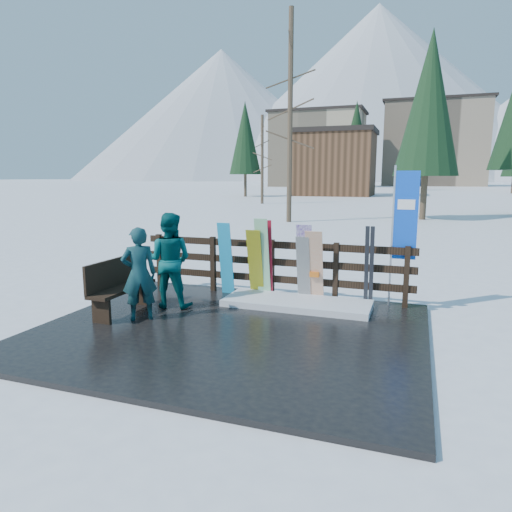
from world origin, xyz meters
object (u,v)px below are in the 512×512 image
at_px(snowboard_1, 263,258).
at_px(snowboard_4, 303,269).
at_px(snowboard_2, 255,263).
at_px(bench, 119,285).
at_px(person_front, 139,274).
at_px(person_back, 170,260).
at_px(snowboard_5, 314,267).
at_px(snowboard_0, 226,259).
at_px(snowboard_3, 305,263).
at_px(rental_flag, 402,221).

xyz_separation_m(snowboard_1, snowboard_4, (0.83, -0.00, -0.16)).
bearing_deg(snowboard_2, snowboard_1, 0.00).
xyz_separation_m(bench, person_front, (0.56, -0.19, 0.27)).
bearing_deg(snowboard_1, person_back, -140.75).
relative_size(snowboard_4, snowboard_5, 0.92).
distance_m(snowboard_0, person_front, 2.15).
xyz_separation_m(snowboard_2, snowboard_3, (1.01, 0.00, 0.07)).
relative_size(snowboard_5, rental_flag, 0.55).
relative_size(bench, snowboard_3, 0.97).
bearing_deg(person_back, snowboard_3, -161.33).
xyz_separation_m(snowboard_4, person_front, (-2.33, -2.03, 0.15)).
relative_size(snowboard_0, snowboard_5, 1.05).
distance_m(snowboard_4, person_front, 3.09).
height_order(snowboard_0, snowboard_4, snowboard_0).
bearing_deg(person_front, rental_flag, 171.90).
relative_size(snowboard_0, person_front, 0.95).
xyz_separation_m(rental_flag, person_front, (-4.09, -2.30, -0.82)).
bearing_deg(snowboard_0, snowboard_2, 0.00).
distance_m(snowboard_1, person_front, 2.53).
bearing_deg(person_back, snowboard_0, -126.74).
bearing_deg(rental_flag, snowboard_1, -174.05).
distance_m(snowboard_1, snowboard_2, 0.19).
height_order(bench, rental_flag, rental_flag).
bearing_deg(person_front, snowboard_2, -160.95).
bearing_deg(snowboard_4, snowboard_1, 180.00).
bearing_deg(snowboard_0, snowboard_3, 0.00).
relative_size(snowboard_2, snowboard_4, 1.07).
relative_size(snowboard_1, snowboard_5, 1.14).
bearing_deg(snowboard_5, snowboard_3, 180.00).
bearing_deg(snowboard_4, snowboard_0, 180.00).
relative_size(rental_flag, person_back, 1.48).
relative_size(snowboard_1, person_back, 0.92).
distance_m(snowboard_1, snowboard_4, 0.84).
distance_m(bench, snowboard_5, 3.61).
distance_m(snowboard_1, person_back, 1.84).
bearing_deg(snowboard_0, snowboard_1, 0.00).
bearing_deg(rental_flag, snowboard_0, -175.44).
distance_m(snowboard_1, snowboard_5, 1.05).
distance_m(snowboard_5, person_back, 2.73).
xyz_separation_m(snowboard_0, person_back, (-0.63, -1.16, 0.13)).
distance_m(bench, snowboard_1, 2.77).
bearing_deg(snowboard_0, person_front, -109.16).
xyz_separation_m(bench, rental_flag, (4.65, 2.11, 1.09)).
distance_m(snowboard_3, person_back, 2.56).
relative_size(snowboard_1, snowboard_4, 1.24).
distance_m(snowboard_5, person_front, 3.26).
height_order(bench, person_front, person_front).
xyz_separation_m(snowboard_0, snowboard_3, (1.65, 0.00, 0.01)).
distance_m(snowboard_0, snowboard_5, 1.84).
relative_size(bench, snowboard_0, 1.00).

